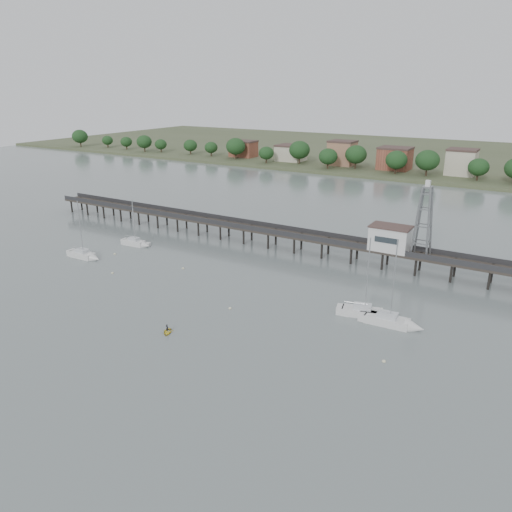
{
  "coord_description": "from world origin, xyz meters",
  "views": [
    {
      "loc": [
        52.72,
        -40.64,
        37.29
      ],
      "look_at": [
        2.86,
        42.0,
        4.0
      ],
      "focal_mm": 35.0,
      "sensor_mm": 36.0,
      "label": 1
    }
  ],
  "objects_px": {
    "lattice_tower": "(424,222)",
    "yellow_dinghy": "(167,333)",
    "sailboat_c": "(371,313)",
    "pier": "(285,234)",
    "white_tender": "(143,244)",
    "sailboat_b": "(138,243)",
    "sailboat_a": "(87,256)",
    "sailboat_d": "(397,323)"
  },
  "relations": [
    {
      "from": "lattice_tower",
      "to": "yellow_dinghy",
      "type": "relative_size",
      "value": 6.48
    },
    {
      "from": "sailboat_c",
      "to": "pier",
      "type": "bearing_deg",
      "value": 125.93
    },
    {
      "from": "sailboat_c",
      "to": "white_tender",
      "type": "relative_size",
      "value": 3.97
    },
    {
      "from": "sailboat_b",
      "to": "yellow_dinghy",
      "type": "bearing_deg",
      "value": -45.41
    },
    {
      "from": "white_tender",
      "to": "yellow_dinghy",
      "type": "relative_size",
      "value": 1.55
    },
    {
      "from": "sailboat_a",
      "to": "white_tender",
      "type": "distance_m",
      "value": 14.27
    },
    {
      "from": "pier",
      "to": "sailboat_c",
      "type": "distance_m",
      "value": 39.09
    },
    {
      "from": "pier",
      "to": "yellow_dinghy",
      "type": "relative_size",
      "value": 62.66
    },
    {
      "from": "lattice_tower",
      "to": "white_tender",
      "type": "bearing_deg",
      "value": -165.83
    },
    {
      "from": "yellow_dinghy",
      "to": "sailboat_c",
      "type": "bearing_deg",
      "value": 13.46
    },
    {
      "from": "sailboat_b",
      "to": "yellow_dinghy",
      "type": "xyz_separation_m",
      "value": [
        35.83,
        -30.82,
        -0.65
      ]
    },
    {
      "from": "lattice_tower",
      "to": "sailboat_d",
      "type": "bearing_deg",
      "value": -83.11
    },
    {
      "from": "pier",
      "to": "lattice_tower",
      "type": "height_order",
      "value": "lattice_tower"
    },
    {
      "from": "sailboat_a",
      "to": "yellow_dinghy",
      "type": "distance_m",
      "value": 43.09
    },
    {
      "from": "lattice_tower",
      "to": "sailboat_b",
      "type": "xyz_separation_m",
      "value": [
        -63.19,
        -16.52,
        -10.45
      ]
    },
    {
      "from": "yellow_dinghy",
      "to": "sailboat_a",
      "type": "bearing_deg",
      "value": 127.86
    },
    {
      "from": "sailboat_d",
      "to": "sailboat_c",
      "type": "distance_m",
      "value": 5.01
    },
    {
      "from": "lattice_tower",
      "to": "sailboat_b",
      "type": "bearing_deg",
      "value": -165.35
    },
    {
      "from": "sailboat_b",
      "to": "sailboat_c",
      "type": "height_order",
      "value": "sailboat_c"
    },
    {
      "from": "pier",
      "to": "sailboat_d",
      "type": "height_order",
      "value": "sailboat_d"
    },
    {
      "from": "sailboat_d",
      "to": "sailboat_a",
      "type": "distance_m",
      "value": 69.77
    },
    {
      "from": "yellow_dinghy",
      "to": "sailboat_b",
      "type": "bearing_deg",
      "value": 111.82
    },
    {
      "from": "pier",
      "to": "sailboat_a",
      "type": "distance_m",
      "value": 45.81
    },
    {
      "from": "sailboat_c",
      "to": "yellow_dinghy",
      "type": "relative_size",
      "value": 6.15
    },
    {
      "from": "sailboat_a",
      "to": "white_tender",
      "type": "relative_size",
      "value": 3.75
    },
    {
      "from": "sailboat_d",
      "to": "sailboat_b",
      "type": "bearing_deg",
      "value": 169.39
    },
    {
      "from": "sailboat_b",
      "to": "sailboat_a",
      "type": "relative_size",
      "value": 0.87
    },
    {
      "from": "yellow_dinghy",
      "to": "pier",
      "type": "bearing_deg",
      "value": 67.52
    },
    {
      "from": "sailboat_d",
      "to": "yellow_dinghy",
      "type": "distance_m",
      "value": 37.05
    },
    {
      "from": "pier",
      "to": "white_tender",
      "type": "bearing_deg",
      "value": -152.96
    },
    {
      "from": "sailboat_b",
      "to": "white_tender",
      "type": "distance_m",
      "value": 1.21
    },
    {
      "from": "pier",
      "to": "lattice_tower",
      "type": "xyz_separation_m",
      "value": [
        31.5,
        0.0,
        7.31
      ]
    },
    {
      "from": "sailboat_b",
      "to": "lattice_tower",
      "type": "bearing_deg",
      "value": 9.94
    },
    {
      "from": "white_tender",
      "to": "yellow_dinghy",
      "type": "xyz_separation_m",
      "value": [
        34.95,
        -31.61,
        -0.41
      ]
    },
    {
      "from": "white_tender",
      "to": "yellow_dinghy",
      "type": "height_order",
      "value": "yellow_dinghy"
    },
    {
      "from": "lattice_tower",
      "to": "sailboat_b",
      "type": "distance_m",
      "value": 66.15
    },
    {
      "from": "sailboat_c",
      "to": "sailboat_a",
      "type": "distance_m",
      "value": 65.02
    },
    {
      "from": "sailboat_b",
      "to": "sailboat_c",
      "type": "relative_size",
      "value": 0.82
    },
    {
      "from": "pier",
      "to": "sailboat_c",
      "type": "relative_size",
      "value": 10.18
    },
    {
      "from": "sailboat_c",
      "to": "lattice_tower",
      "type": "bearing_deg",
      "value": 72.16
    },
    {
      "from": "pier",
      "to": "white_tender",
      "type": "xyz_separation_m",
      "value": [
        -30.81,
        -15.73,
        -3.38
      ]
    },
    {
      "from": "sailboat_a",
      "to": "yellow_dinghy",
      "type": "relative_size",
      "value": 5.82
    }
  ]
}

